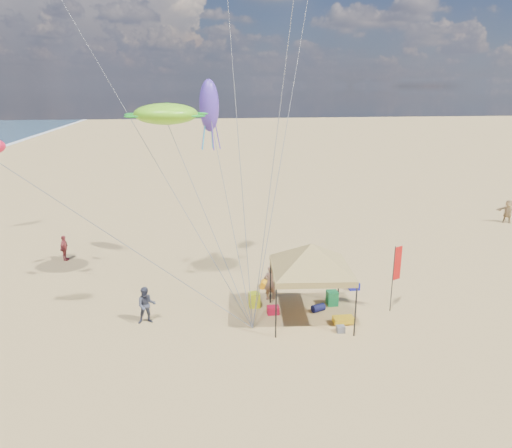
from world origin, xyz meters
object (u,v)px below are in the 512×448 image
object	(u,v)px
person_near_b	(146,305)
feather_flag	(396,268)
canopy_tent	(312,246)
person_far_a	(64,248)
person_near_c	(299,266)
beach_cart	(343,320)
person_far_c	(508,211)
cooler_red	(273,310)
chair_green	(332,298)
chair_yellow	(254,300)
cooler_blue	(354,286)
person_near_a	(270,283)

from	to	relation	value
person_near_b	feather_flag	bearing A→B (deg)	-7.74
feather_flag	person_near_b	xyz separation A→B (m)	(-11.32, 0.34, -1.28)
canopy_tent	feather_flag	size ratio (longest dim) A/B	2.08
canopy_tent	person_far_a	world-z (taller)	canopy_tent
person_far_a	canopy_tent	bearing A→B (deg)	-116.78
person_near_c	person_far_a	world-z (taller)	person_far_a
beach_cart	person_near_c	bearing A→B (deg)	99.01
person_near_b	person_far_c	distance (m)	29.05
person_near_c	person_far_c	bearing A→B (deg)	-171.92
cooler_red	chair_green	size ratio (longest dim) A/B	0.77
person_far_c	beach_cart	bearing A→B (deg)	-105.82
canopy_tent	chair_yellow	world-z (taller)	canopy_tent
person_far_a	feather_flag	bearing A→B (deg)	-108.99
chair_green	cooler_red	bearing A→B (deg)	-169.52
cooler_red	cooler_blue	distance (m)	5.08
cooler_red	person_near_b	world-z (taller)	person_near_b
cooler_red	person_far_a	size ratio (longest dim) A/B	0.35
chair_yellow	chair_green	bearing A→B (deg)	-5.00
canopy_tent	person_near_a	size ratio (longest dim) A/B	3.79
chair_green	person_near_c	xyz separation A→B (m)	(-0.87, 3.22, 0.42)
canopy_tent	cooler_red	world-z (taller)	canopy_tent
chair_yellow	person_near_a	size ratio (longest dim) A/B	0.40
cooler_blue	chair_green	world-z (taller)	chair_green
chair_green	beach_cart	xyz separation A→B (m)	(-0.06, -1.91, -0.15)
person_near_b	person_near_c	size ratio (longest dim) A/B	1.11
chair_yellow	person_near_b	bearing A→B (deg)	-169.32
cooler_red	person_far_c	size ratio (longest dim) A/B	0.30
person_near_b	beach_cart	bearing A→B (deg)	-14.67
chair_green	person_near_c	size ratio (longest dim) A/B	0.45
cooler_red	person_near_a	size ratio (longest dim) A/B	0.31
beach_cart	canopy_tent	bearing A→B (deg)	151.77
person_far_c	chair_green	bearing A→B (deg)	-109.78
canopy_tent	person_near_c	bearing A→B (deg)	82.87
cooler_red	person_near_b	bearing A→B (deg)	-179.45
cooler_blue	person_near_b	xyz separation A→B (m)	(-10.30, -2.15, 0.66)
feather_flag	person_far_a	size ratio (longest dim) A/B	2.05
cooler_red	chair_green	world-z (taller)	chair_green
chair_green	person_far_a	world-z (taller)	person_far_a
person_far_c	person_near_c	bearing A→B (deg)	-118.67
cooler_blue	person_near_b	distance (m)	10.55
chair_green	person_near_a	world-z (taller)	person_near_a
person_far_a	chair_yellow	bearing A→B (deg)	-117.39
feather_flag	chair_yellow	distance (m)	6.75
feather_flag	person_far_c	world-z (taller)	feather_flag
person_near_a	person_far_a	distance (m)	13.37
cooler_red	person_near_a	xyz separation A→B (m)	(0.13, 1.58, 0.69)
beach_cart	person_near_c	world-z (taller)	person_near_c
cooler_blue	person_near_c	bearing A→B (deg)	146.47
person_near_b	person_far_a	world-z (taller)	person_near_b
cooler_red	person_far_c	world-z (taller)	person_far_c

